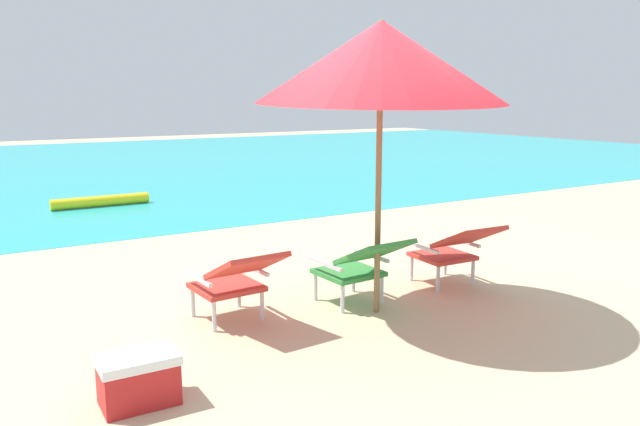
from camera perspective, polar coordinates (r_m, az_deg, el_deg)
ground_plane at (r=9.20m, az=-11.26°, el=-1.17°), size 40.00×40.00×0.00m
ocean_band at (r=17.46m, az=-21.15°, el=3.91°), size 40.00×18.00×0.01m
swim_buoy at (r=11.19m, az=-19.44°, el=1.04°), size 1.60×0.18×0.18m
lounge_chair_left at (r=5.14m, az=-7.72°, el=-5.88°), size 0.59×0.90×0.68m
lounge_chair_center at (r=5.52m, az=3.72°, el=-4.63°), size 0.58×0.90×0.68m
lounge_chair_right at (r=6.21m, az=12.21°, el=-3.12°), size 0.58×0.90×0.68m
beach_umbrella_center at (r=5.22m, az=5.58°, el=13.59°), size 2.75×2.76×2.50m
cooler_box at (r=4.09m, az=-16.30°, el=-14.36°), size 0.48×0.33×0.32m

